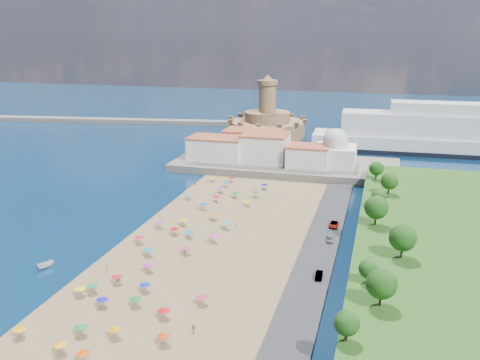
% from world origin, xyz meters
% --- Properties ---
extents(ground, '(700.00, 700.00, 0.00)m').
position_xyz_m(ground, '(0.00, 0.00, 0.00)').
color(ground, '#071938').
rests_on(ground, ground).
extents(terrace, '(90.00, 36.00, 3.00)m').
position_xyz_m(terrace, '(10.00, 73.00, 1.50)').
color(terrace, '#59544C').
rests_on(terrace, ground).
extents(jetty, '(18.00, 70.00, 2.40)m').
position_xyz_m(jetty, '(-12.00, 108.00, 1.20)').
color(jetty, '#59544C').
rests_on(jetty, ground).
extents(breakwater, '(199.03, 34.77, 2.60)m').
position_xyz_m(breakwater, '(-110.00, 153.00, 1.30)').
color(breakwater, '#59544C').
rests_on(breakwater, ground).
extents(waterfront_buildings, '(57.00, 29.00, 11.00)m').
position_xyz_m(waterfront_buildings, '(-3.05, 73.64, 7.88)').
color(waterfront_buildings, silver).
rests_on(waterfront_buildings, terrace).
extents(domed_building, '(16.00, 16.00, 15.00)m').
position_xyz_m(domed_building, '(30.00, 71.00, 8.97)').
color(domed_building, silver).
rests_on(domed_building, terrace).
extents(fortress, '(40.00, 40.00, 32.40)m').
position_xyz_m(fortress, '(-12.00, 138.00, 6.68)').
color(fortress, '#9B734D').
rests_on(fortress, ground).
extents(cruise_ship, '(131.24, 23.00, 28.55)m').
position_xyz_m(cruise_ship, '(80.60, 118.77, 8.45)').
color(cruise_ship, black).
rests_on(cruise_ship, ground).
extents(beach_parasols, '(31.09, 115.77, 2.20)m').
position_xyz_m(beach_parasols, '(-2.21, -12.73, 2.15)').
color(beach_parasols, gray).
rests_on(beach_parasols, beach).
extents(beachgoers, '(33.91, 92.50, 1.90)m').
position_xyz_m(beachgoers, '(-3.69, -2.86, 1.16)').
color(beachgoers, tan).
rests_on(beachgoers, beach).
extents(moored_boats, '(5.09, 20.36, 1.66)m').
position_xyz_m(moored_boats, '(-28.60, -41.55, 0.80)').
color(moored_boats, white).
rests_on(moored_boats, ground).
extents(parked_cars, '(2.55, 38.50, 1.44)m').
position_xyz_m(parked_cars, '(36.00, -1.47, 1.39)').
color(parked_cars, gray).
rests_on(parked_cars, promenade).
extents(hillside_trees, '(14.50, 105.95, 7.92)m').
position_xyz_m(hillside_trees, '(49.14, -7.75, 10.25)').
color(hillside_trees, '#382314').
rests_on(hillside_trees, hillside).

